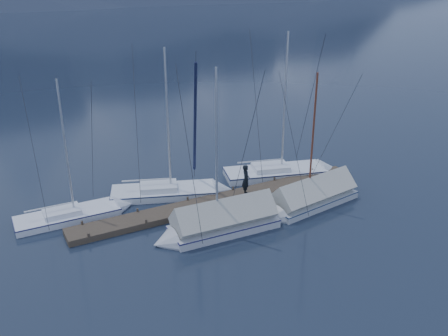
{
  "coord_description": "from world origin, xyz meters",
  "views": [
    {
      "loc": [
        -11.8,
        -19.85,
        12.36
      ],
      "look_at": [
        0.0,
        2.0,
        2.2
      ],
      "focal_mm": 38.0,
      "sensor_mm": 36.0,
      "label": 1
    }
  ],
  "objects_px": {
    "sailboat_open_right": "(289,172)",
    "sailboat_covered_near": "(306,200)",
    "sailboat_covered_far": "(215,225)",
    "person": "(246,180)",
    "sailboat_open_left": "(83,214)",
    "sailboat_open_mid": "(180,192)"
  },
  "relations": [
    {
      "from": "sailboat_open_right",
      "to": "sailboat_covered_near",
      "type": "xyz_separation_m",
      "value": [
        -1.89,
        -4.31,
        0.25
      ]
    },
    {
      "from": "sailboat_covered_far",
      "to": "person",
      "type": "relative_size",
      "value": 5.1
    },
    {
      "from": "sailboat_open_left",
      "to": "person",
      "type": "xyz_separation_m",
      "value": [
        8.99,
        -2.44,
        1.11
      ]
    },
    {
      "from": "sailboat_open_mid",
      "to": "sailboat_covered_far",
      "type": "bearing_deg",
      "value": -92.65
    },
    {
      "from": "person",
      "to": "sailboat_open_mid",
      "type": "bearing_deg",
      "value": 76.28
    },
    {
      "from": "sailboat_open_left",
      "to": "sailboat_open_mid",
      "type": "distance_m",
      "value": 5.79
    },
    {
      "from": "person",
      "to": "sailboat_covered_near",
      "type": "bearing_deg",
      "value": -110.38
    },
    {
      "from": "sailboat_open_right",
      "to": "sailboat_covered_far",
      "type": "relative_size",
      "value": 1.09
    },
    {
      "from": "sailboat_open_mid",
      "to": "sailboat_open_right",
      "type": "relative_size",
      "value": 0.95
    },
    {
      "from": "sailboat_open_right",
      "to": "sailboat_covered_near",
      "type": "relative_size",
      "value": 1.19
    },
    {
      "from": "sailboat_open_right",
      "to": "person",
      "type": "relative_size",
      "value": 5.55
    },
    {
      "from": "sailboat_open_left",
      "to": "sailboat_covered_near",
      "type": "bearing_deg",
      "value": -23.07
    },
    {
      "from": "sailboat_covered_near",
      "to": "sailboat_covered_far",
      "type": "height_order",
      "value": "sailboat_covered_far"
    },
    {
      "from": "sailboat_covered_near",
      "to": "person",
      "type": "xyz_separation_m",
      "value": [
        -2.57,
        2.49,
        0.83
      ]
    },
    {
      "from": "sailboat_covered_far",
      "to": "person",
      "type": "bearing_deg",
      "value": 37.7
    },
    {
      "from": "sailboat_open_right",
      "to": "sailboat_covered_far",
      "type": "bearing_deg",
      "value": -150.42
    },
    {
      "from": "sailboat_open_mid",
      "to": "sailboat_covered_far",
      "type": "xyz_separation_m",
      "value": [
        -0.24,
        -5.1,
        0.29
      ]
    },
    {
      "from": "sailboat_open_mid",
      "to": "sailboat_open_right",
      "type": "distance_m",
      "value": 7.68
    },
    {
      "from": "sailboat_covered_near",
      "to": "sailboat_covered_far",
      "type": "bearing_deg",
      "value": -178.4
    },
    {
      "from": "sailboat_covered_near",
      "to": "person",
      "type": "relative_size",
      "value": 4.65
    },
    {
      "from": "sailboat_open_right",
      "to": "sailboat_covered_near",
      "type": "height_order",
      "value": "sailboat_open_right"
    },
    {
      "from": "sailboat_open_left",
      "to": "sailboat_open_right",
      "type": "height_order",
      "value": "sailboat_open_right"
    }
  ]
}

